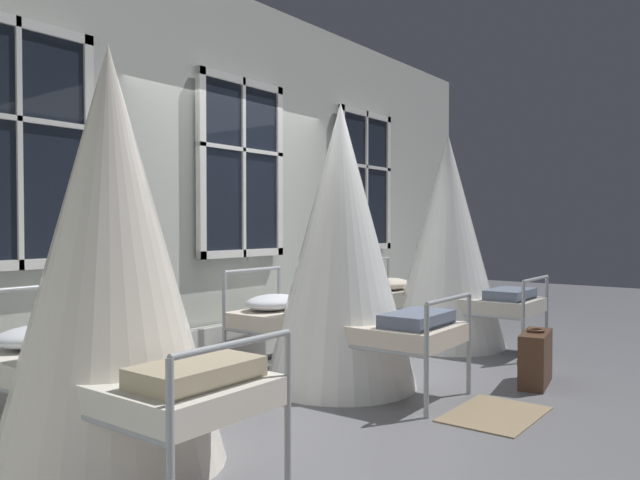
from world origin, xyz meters
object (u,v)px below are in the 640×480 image
at_px(cot_first, 110,264).
at_px(suitcase_dark, 536,358).
at_px(cot_second, 340,250).
at_px(cot_third, 447,244).

distance_m(cot_first, suitcase_dark, 3.52).
height_order(cot_second, cot_third, same).
height_order(cot_first, suitcase_dark, cot_first).
distance_m(cot_first, cot_second, 2.14).
bearing_deg(cot_second, suitcase_dark, -143.82).
relative_size(cot_second, suitcase_dark, 3.99).
height_order(cot_first, cot_second, cot_second).
xyz_separation_m(cot_first, cot_second, (2.14, -0.04, 0.01)).
bearing_deg(cot_third, cot_first, 89.49).
distance_m(cot_second, suitcase_dark, 1.86).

